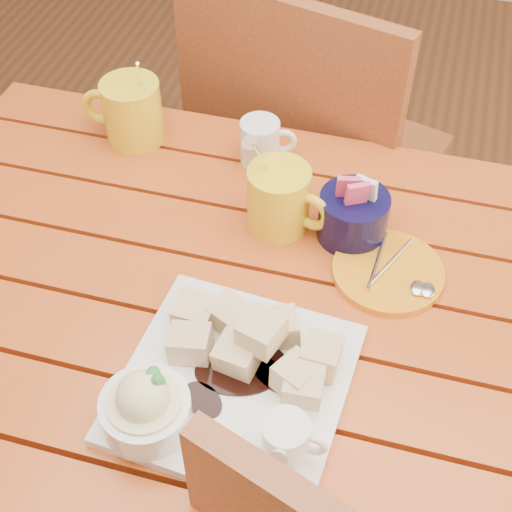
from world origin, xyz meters
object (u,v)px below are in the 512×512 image
(dessert_plate, at_px, (218,383))
(chair_far, at_px, (309,160))
(orange_saucer, at_px, (389,272))
(coffee_mug_right, at_px, (280,199))
(table, at_px, (260,346))
(coffee_mug_left, at_px, (131,111))

(dessert_plate, bearing_deg, chair_far, 92.91)
(orange_saucer, bearing_deg, coffee_mug_right, 162.07)
(dessert_plate, relative_size, chair_far, 0.31)
(table, bearing_deg, dessert_plate, -93.44)
(dessert_plate, bearing_deg, orange_saucer, 55.88)
(coffee_mug_left, bearing_deg, dessert_plate, -58.72)
(coffee_mug_left, relative_size, orange_saucer, 1.03)
(coffee_mug_left, distance_m, orange_saucer, 0.52)
(dessert_plate, relative_size, orange_saucer, 1.82)
(dessert_plate, xyz_separation_m, orange_saucer, (0.18, 0.26, -0.02))
(dessert_plate, distance_m, coffee_mug_left, 0.55)
(coffee_mug_left, bearing_deg, chair_far, 44.68)
(coffee_mug_right, height_order, orange_saucer, coffee_mug_right)
(table, height_order, coffee_mug_left, coffee_mug_left)
(orange_saucer, relative_size, chair_far, 0.17)
(table, relative_size, orange_saucer, 7.40)
(table, height_order, chair_far, chair_far)
(dessert_plate, height_order, chair_far, chair_far)
(coffee_mug_right, height_order, chair_far, chair_far)
(chair_far, bearing_deg, dessert_plate, 108.50)
(coffee_mug_left, distance_m, coffee_mug_right, 0.33)
(coffee_mug_right, xyz_separation_m, chair_far, (-0.04, 0.42, -0.27))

